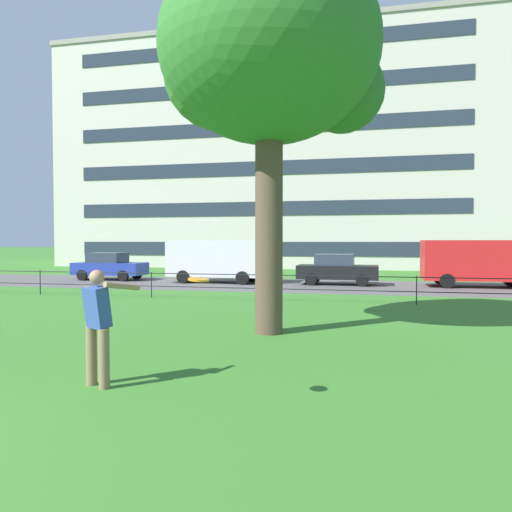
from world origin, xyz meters
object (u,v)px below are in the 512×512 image
object	(u,v)px
apartment_building_background	(277,161)
tree_large_lawn	(272,57)
frisbee	(199,280)
car_black_center	(337,269)
panel_van_far_right	(478,261)
car_blue_right	(109,266)
panel_van_far_left	(217,259)
person_thrower	(98,323)

from	to	relation	value
apartment_building_background	tree_large_lawn	bearing A→B (deg)	-80.58
frisbee	car_black_center	distance (m)	18.43
frisbee	tree_large_lawn	bearing A→B (deg)	90.53
tree_large_lawn	panel_van_far_right	xyz separation A→B (m)	(7.62, 12.90, -5.32)
panel_van_far_right	car_blue_right	bearing A→B (deg)	179.52
car_black_center	apartment_building_background	world-z (taller)	apartment_building_background
panel_van_far_left	car_black_center	bearing A→B (deg)	1.19
car_black_center	panel_van_far_right	bearing A→B (deg)	0.52
panel_van_far_left	car_black_center	distance (m)	6.30
tree_large_lawn	person_thrower	world-z (taller)	tree_large_lawn
car_black_center	apartment_building_background	bearing A→B (deg)	107.87
apartment_building_background	car_black_center	bearing A→B (deg)	-72.13
panel_van_far_right	apartment_building_background	size ratio (longest dim) A/B	0.13
car_black_center	apartment_building_background	distance (m)	22.84
car_black_center	panel_van_far_right	xyz separation A→B (m)	(6.62, 0.06, 0.49)
panel_van_far_left	car_blue_right	bearing A→B (deg)	176.87
frisbee	panel_van_far_right	distance (m)	19.94
car_blue_right	apartment_building_background	size ratio (longest dim) A/B	0.11
person_thrower	apartment_building_background	distance (m)	38.88
panel_van_far_right	apartment_building_background	bearing A→B (deg)	123.24
person_thrower	car_black_center	bearing A→B (deg)	81.08
person_thrower	apartment_building_background	world-z (taller)	apartment_building_background
person_thrower	frisbee	world-z (taller)	person_thrower
car_blue_right	car_black_center	world-z (taller)	same
panel_van_far_right	person_thrower	bearing A→B (deg)	-117.88
car_blue_right	car_black_center	distance (m)	12.74
frisbee	panel_van_far_left	size ratio (longest dim) A/B	0.07
car_black_center	apartment_building_background	size ratio (longest dim) A/B	0.11
person_thrower	frisbee	bearing A→B (deg)	-20.41
panel_van_far_left	panel_van_far_right	xyz separation A→B (m)	(12.90, 0.19, 0.00)
panel_van_far_right	apartment_building_background	xyz separation A→B (m)	(-13.07, 19.93, 8.46)
person_thrower	panel_van_far_right	bearing A→B (deg)	62.12
car_blue_right	tree_large_lawn	bearing A→B (deg)	-48.07
panel_van_far_left	car_black_center	world-z (taller)	panel_van_far_left
car_black_center	person_thrower	bearing A→B (deg)	-98.92
frisbee	car_blue_right	distance (m)	22.04
person_thrower	tree_large_lawn	bearing A→B (deg)	69.86
tree_large_lawn	car_blue_right	world-z (taller)	tree_large_lawn
frisbee	car_blue_right	size ratio (longest dim) A/B	0.08
frisbee	apartment_building_background	distance (m)	39.59
tree_large_lawn	car_blue_right	distance (m)	18.50
frisbee	car_black_center	size ratio (longest dim) A/B	0.08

